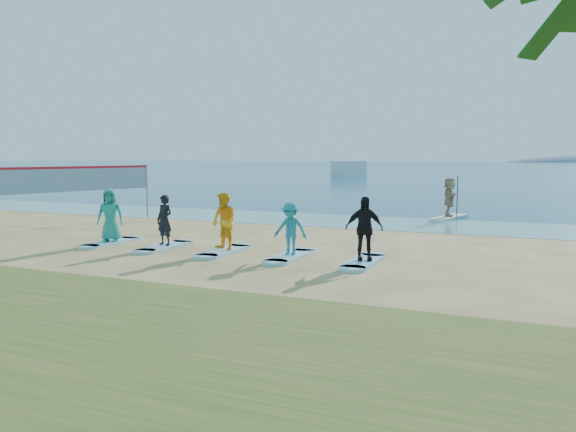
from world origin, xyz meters
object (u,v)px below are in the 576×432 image
at_px(volleyball_net, 59,180).
at_px(student_4, 364,228).
at_px(paddleboard, 449,218).
at_px(surfboard_1, 165,247).
at_px(student_2, 224,221).
at_px(boat_offshore_a, 349,175).
at_px(paddleboarder, 449,197).
at_px(student_3, 290,229).
at_px(student_1, 165,220).
at_px(surfboard_4, 364,262).
at_px(surfboard_0, 111,242).
at_px(student_0, 110,215).
at_px(surfboard_2, 225,251).
at_px(surfboard_3, 290,256).

bearing_deg(volleyball_net, student_4, -12.31).
xyz_separation_m(paddleboard, student_4, (-0.63, -12.16, 0.90)).
height_order(surfboard_1, student_2, student_2).
xyz_separation_m(paddleboard, boat_offshore_a, (-22.38, 56.48, -0.06)).
xyz_separation_m(paddleboarder, surfboard_1, (-7.11, -12.16, -0.97)).
distance_m(student_3, student_4, 2.16).
bearing_deg(volleyball_net, boat_offshore_a, 96.80).
bearing_deg(student_3, student_1, 176.33).
bearing_deg(surfboard_4, paddleboard, 87.03).
bearing_deg(surfboard_1, surfboard_0, 180.00).
distance_m(boat_offshore_a, surfboard_4, 72.01).
distance_m(student_0, student_2, 4.32).
bearing_deg(surfboard_2, surfboard_0, 180.00).
distance_m(boat_offshore_a, student_3, 71.39).
relative_size(surfboard_2, surfboard_3, 1.00).
distance_m(boat_offshore_a, student_1, 70.33).
relative_size(volleyball_net, student_3, 5.89).
relative_size(boat_offshore_a, surfboard_3, 3.20).
bearing_deg(paddleboarder, surfboard_0, 138.77).
bearing_deg(student_3, volleyball_net, 161.85).
xyz_separation_m(surfboard_2, surfboard_4, (4.32, 0.00, 0.00)).
relative_size(paddleboard, paddleboarder, 1.68).
height_order(surfboard_1, student_1, student_1).
distance_m(paddleboarder, surfboard_0, 15.32).
distance_m(surfboard_0, student_4, 8.69).
height_order(paddleboarder, student_3, paddleboarder).
bearing_deg(boat_offshore_a, surfboard_0, -70.48).
relative_size(volleyball_net, student_2, 5.11).
bearing_deg(surfboard_1, student_2, 0.00).
bearing_deg(surfboard_1, surfboard_2, 0.00).
height_order(surfboard_3, surfboard_4, same).
bearing_deg(surfboard_0, surfboard_1, 0.00).
distance_m(surfboard_1, student_2, 2.34).
distance_m(paddleboarder, student_0, 15.29).
bearing_deg(surfboard_1, student_4, 0.00).
bearing_deg(student_0, surfboard_2, -24.34).
height_order(volleyball_net, boat_offshore_a, volleyball_net).
height_order(paddleboarder, boat_offshore_a, paddleboarder).
bearing_deg(student_2, student_1, -158.59).
relative_size(paddleboard, student_1, 1.88).
height_order(student_2, surfboard_3, student_2).
bearing_deg(paddleboard, surfboard_4, -77.90).
xyz_separation_m(surfboard_0, student_3, (6.48, 0.00, 0.79)).
relative_size(student_0, student_1, 1.09).
bearing_deg(paddleboard, surfboard_0, -112.26).
bearing_deg(volleyball_net, surfboard_0, -29.91).
distance_m(surfboard_3, student_4, 2.34).
bearing_deg(volleyball_net, student_0, -29.91).
bearing_deg(student_1, paddleboard, 69.36).
relative_size(paddleboarder, student_0, 1.03).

